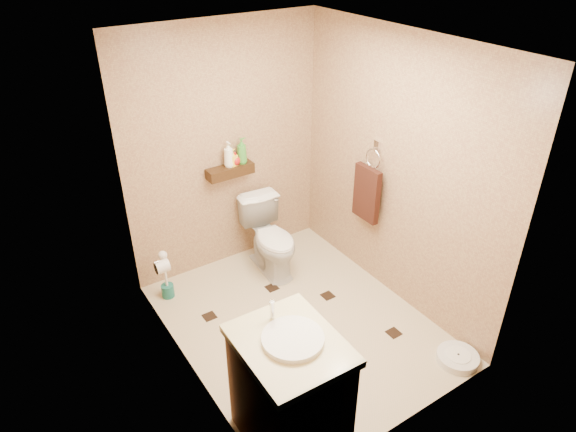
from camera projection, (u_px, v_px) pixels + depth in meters
ground at (299, 323)px, 4.53m from camera, size 2.50×2.50×0.00m
wall_back at (225, 151)px, 4.82m from camera, size 2.00×0.04×2.40m
wall_front at (421, 291)px, 3.03m from camera, size 2.00×0.04×2.40m
wall_left at (179, 245)px, 3.45m from camera, size 0.04×2.50×2.40m
wall_right at (396, 173)px, 4.40m from camera, size 0.04×2.50×2.40m
ceiling at (303, 43)px, 3.31m from camera, size 2.00×2.50×0.02m
wall_shelf at (230, 171)px, 4.86m from camera, size 0.46×0.14×0.10m
floor_accents at (306, 321)px, 4.55m from camera, size 1.35×1.29×0.01m
toilet at (271, 238)px, 5.06m from camera, size 0.47×0.75×0.73m
vanity at (290, 391)px, 3.32m from camera, size 0.62×0.74×1.03m
bathroom_scale at (458, 358)px, 4.14m from camera, size 0.39×0.39×0.07m
toilet_brush at (166, 281)px, 4.76m from camera, size 0.12×0.12×0.51m
towel_ring at (367, 191)px, 4.67m from camera, size 0.12×0.30×0.76m
toilet_paper at (162, 266)px, 4.25m from camera, size 0.12×0.11×0.12m
bottle_a at (229, 154)px, 4.77m from camera, size 0.10×0.10×0.25m
bottle_b at (233, 158)px, 4.81m from camera, size 0.09×0.09×0.16m
bottle_c at (235, 159)px, 4.83m from camera, size 0.13×0.13×0.13m
bottle_d at (242, 151)px, 4.83m from camera, size 0.10×0.10×0.25m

